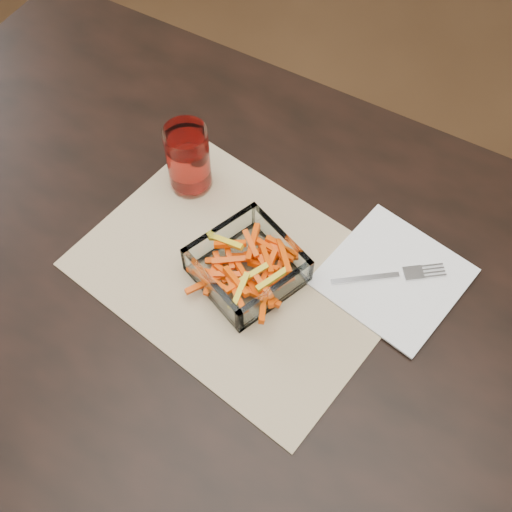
% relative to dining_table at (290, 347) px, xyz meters
% --- Properties ---
extents(dining_table, '(1.60, 0.90, 0.75)m').
position_rel_dining_table_xyz_m(dining_table, '(0.00, 0.00, 0.00)').
color(dining_table, black).
rests_on(dining_table, ground).
extents(placemat, '(0.50, 0.40, 0.00)m').
position_rel_dining_table_xyz_m(placemat, '(-0.11, 0.03, 0.09)').
color(placemat, tan).
rests_on(placemat, dining_table).
extents(glass_bowl, '(0.18, 0.18, 0.05)m').
position_rel_dining_table_xyz_m(glass_bowl, '(-0.10, 0.03, 0.11)').
color(glass_bowl, white).
rests_on(glass_bowl, placemat).
extents(tumbler, '(0.07, 0.07, 0.12)m').
position_rel_dining_table_xyz_m(tumbler, '(-0.26, 0.14, 0.15)').
color(tumbler, white).
rests_on(tumbler, placemat).
extents(napkin, '(0.22, 0.22, 0.00)m').
position_rel_dining_table_xyz_m(napkin, '(0.09, 0.14, 0.09)').
color(napkin, white).
rests_on(napkin, placemat).
extents(fork, '(0.15, 0.12, 0.00)m').
position_rel_dining_table_xyz_m(fork, '(0.09, 0.14, 0.10)').
color(fork, silver).
rests_on(fork, napkin).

